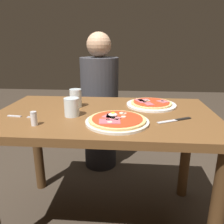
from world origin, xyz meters
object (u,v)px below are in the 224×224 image
(dining_table, at_px, (105,133))
(diner_person, at_px, (100,107))
(pizza_foreground, at_px, (117,121))
(water_glass_far, at_px, (76,99))
(water_glass_near, at_px, (72,108))
(fork, at_px, (19,116))
(knife, at_px, (177,120))
(salt_shaker, at_px, (34,119))
(pizza_across_left, at_px, (151,104))

(dining_table, bearing_deg, diner_person, 99.92)
(pizza_foreground, xyz_separation_m, water_glass_far, (-0.26, 0.26, 0.03))
(water_glass_far, bearing_deg, diner_person, 83.96)
(water_glass_near, distance_m, fork, 0.28)
(pizza_foreground, bearing_deg, knife, 11.39)
(salt_shaker, bearing_deg, dining_table, 35.73)
(fork, distance_m, salt_shaker, 0.17)
(pizza_foreground, xyz_separation_m, knife, (0.29, 0.06, -0.01))
(dining_table, distance_m, diner_person, 0.70)
(water_glass_near, bearing_deg, salt_shaker, -132.81)
(pizza_foreground, distance_m, pizza_across_left, 0.37)
(pizza_foreground, relative_size, salt_shaker, 4.59)
(fork, bearing_deg, salt_shaker, -40.89)
(dining_table, distance_m, pizza_foreground, 0.22)
(salt_shaker, bearing_deg, pizza_across_left, 33.76)
(pizza_foreground, xyz_separation_m, water_glass_near, (-0.24, 0.09, 0.03))
(water_glass_near, bearing_deg, diner_person, 86.72)
(dining_table, height_order, pizza_across_left, pizza_across_left)
(dining_table, distance_m, salt_shaker, 0.41)
(salt_shaker, bearing_deg, fork, 139.11)
(salt_shaker, bearing_deg, diner_person, 78.56)
(pizza_foreground, bearing_deg, water_glass_far, 135.36)
(knife, distance_m, salt_shaker, 0.69)
(pizza_foreground, xyz_separation_m, salt_shaker, (-0.38, -0.06, 0.02))
(dining_table, distance_m, pizza_across_left, 0.34)
(pizza_across_left, bearing_deg, water_glass_far, -172.18)
(pizza_across_left, bearing_deg, knife, -68.22)
(fork, bearing_deg, pizza_foreground, -5.53)
(knife, relative_size, salt_shaker, 2.71)
(pizza_across_left, xyz_separation_m, knife, (0.10, -0.26, -0.01))
(dining_table, height_order, pizza_foreground, pizza_foreground)
(water_glass_near, distance_m, salt_shaker, 0.21)
(fork, relative_size, salt_shaker, 2.36)
(dining_table, bearing_deg, salt_shaker, -144.27)
(pizza_across_left, relative_size, fork, 1.90)
(dining_table, xyz_separation_m, water_glass_near, (-0.16, -0.07, 0.16))
(fork, bearing_deg, knife, 0.68)
(pizza_across_left, relative_size, salt_shaker, 4.48)
(diner_person, bearing_deg, water_glass_far, 83.96)
(diner_person, bearing_deg, dining_table, 99.92)
(salt_shaker, bearing_deg, pizza_foreground, 9.27)
(pizza_across_left, bearing_deg, salt_shaker, -146.24)
(dining_table, height_order, fork, fork)
(water_glass_near, height_order, knife, water_glass_near)
(dining_table, bearing_deg, water_glass_near, -157.63)
(pizza_foreground, height_order, diner_person, diner_person)
(diner_person, bearing_deg, salt_shaker, 78.56)
(diner_person, bearing_deg, pizza_across_left, 126.38)
(pizza_foreground, distance_m, diner_person, 0.89)
(fork, bearing_deg, dining_table, 13.85)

